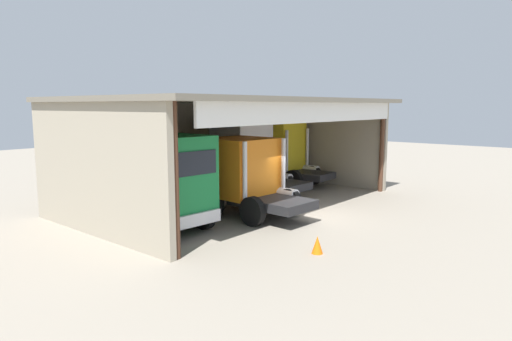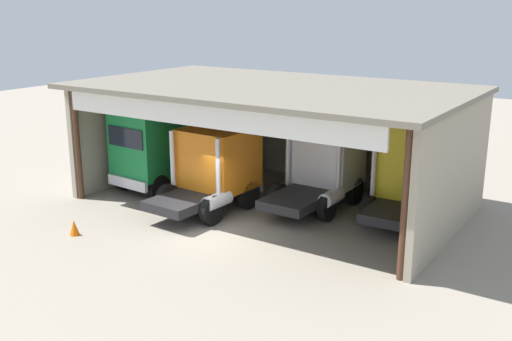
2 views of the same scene
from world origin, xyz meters
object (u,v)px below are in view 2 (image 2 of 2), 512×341
at_px(truck_orange_center_left_bay, 214,166).
at_px(traffic_cone, 74,228).
at_px(truck_green_center_bay, 152,149).
at_px(truck_white_right_bay, 324,159).
at_px(truck_yellow_center_right_bay, 411,168).
at_px(oil_drum, 252,163).
at_px(tool_cart, 381,187).

bearing_deg(truck_orange_center_left_bay, traffic_cone, -112.47).
distance_m(truck_green_center_bay, traffic_cone, 5.96).
relative_size(truck_green_center_bay, truck_white_right_bay, 0.93).
height_order(truck_yellow_center_right_bay, oil_drum, truck_yellow_center_right_bay).
distance_m(truck_white_right_bay, traffic_cone, 10.04).
xyz_separation_m(truck_green_center_bay, truck_white_right_bay, (7.17, 2.47, 0.06)).
distance_m(truck_white_right_bay, tool_cart, 3.02).
relative_size(truck_orange_center_left_bay, oil_drum, 5.64).
relative_size(truck_orange_center_left_bay, traffic_cone, 8.73).
height_order(truck_green_center_bay, truck_yellow_center_right_bay, truck_yellow_center_right_bay).
height_order(truck_orange_center_left_bay, oil_drum, truck_orange_center_left_bay).
xyz_separation_m(truck_yellow_center_right_bay, tool_cart, (-1.79, 1.63, -1.49)).
relative_size(truck_yellow_center_right_bay, tool_cart, 4.75).
bearing_deg(truck_white_right_bay, truck_orange_center_left_bay, -138.69).
xyz_separation_m(truck_orange_center_left_bay, tool_cart, (5.13, 4.91, -1.25)).
relative_size(truck_green_center_bay, tool_cart, 4.73).
height_order(truck_green_center_bay, tool_cart, truck_green_center_bay).
distance_m(truck_green_center_bay, oil_drum, 5.52).
bearing_deg(oil_drum, truck_orange_center_left_bay, -71.53).
distance_m(truck_green_center_bay, truck_white_right_bay, 7.58).
bearing_deg(truck_green_center_bay, truck_orange_center_left_bay, 177.21).
distance_m(oil_drum, traffic_cone, 10.53).
height_order(oil_drum, tool_cart, tool_cart).
bearing_deg(truck_white_right_bay, truck_green_center_bay, -160.26).
height_order(truck_green_center_bay, truck_white_right_bay, truck_white_right_bay).
bearing_deg(truck_orange_center_left_bay, tool_cart, 46.27).
bearing_deg(truck_green_center_bay, truck_white_right_bay, -157.29).
xyz_separation_m(tool_cart, traffic_cone, (-7.53, -10.05, -0.22)).
bearing_deg(truck_green_center_bay, truck_yellow_center_right_bay, -161.42).
distance_m(truck_orange_center_left_bay, truck_white_right_bay, 4.46).
relative_size(oil_drum, tool_cart, 0.87).
height_order(truck_orange_center_left_bay, truck_yellow_center_right_bay, truck_yellow_center_right_bay).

